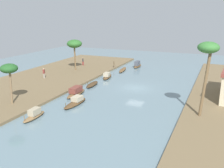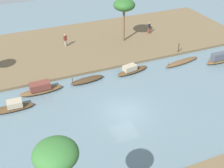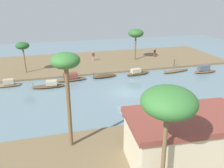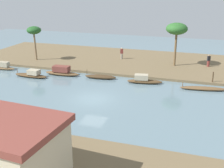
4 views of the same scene
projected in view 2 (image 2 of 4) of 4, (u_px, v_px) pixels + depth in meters
The scene contains 13 objects.
river_water at pixel (125, 112), 28.28m from camera, with size 78.48×78.48×0.00m, color slate.
riverbank_left at pixel (77, 46), 40.40m from camera, with size 46.95×15.15×0.32m, color brown.
sampan_foreground at pixel (41, 89), 30.85m from camera, with size 4.59×1.27×1.22m.
sampan_near_left_bank at pixel (182, 62), 36.43m from camera, with size 5.23×1.69×0.77m.
sampan_downstream_large at pixel (12, 107), 28.39m from camera, with size 4.60×1.31×0.99m.
sampan_upstream_small at pixel (87, 80), 32.79m from camera, with size 4.03×1.35×1.05m.
sampan_open_hull at pixel (132, 70), 34.38m from camera, with size 4.29×1.76×1.05m.
sampan_midstream at pixel (219, 59), 36.38m from camera, with size 4.03×0.96×1.36m.
person_on_near_bank at pixel (149, 29), 43.24m from camera, with size 0.51×0.51×1.68m.
person_by_mooring at pixel (65, 40), 39.52m from camera, with size 0.49×0.39×1.73m.
mooring_post at pixel (179, 48), 38.11m from camera, with size 0.14×0.14×1.22m, color #4C3823.
palm_tree_left_near at pixel (124, 6), 38.80m from camera, with size 2.91×2.91×5.90m.
palm_tree_right_tall at pixel (57, 161), 13.58m from camera, with size 2.17×2.17×8.02m.
Camera 2 is at (9.70, 20.04, 17.69)m, focal length 46.89 mm.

